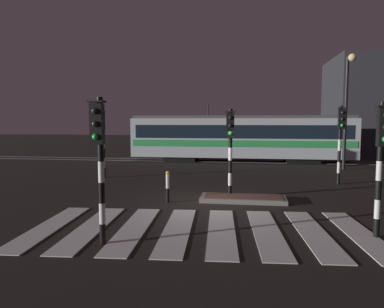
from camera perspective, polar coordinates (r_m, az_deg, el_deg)
name	(u,v)px	position (r m, az deg, el deg)	size (l,w,h in m)	color
ground_plane	(210,204)	(12.34, 2.93, -8.08)	(120.00, 120.00, 0.00)	black
rail_near	(228,162)	(24.80, 5.74, -1.32)	(80.00, 0.12, 0.03)	#59595E
rail_far	(229,160)	(26.23, 5.89, -0.96)	(80.00, 0.12, 0.03)	#59595E
crosswalk_zebra	(199,230)	(9.50, 1.18, -12.10)	(9.10, 4.74, 0.02)	silver
traffic_island	(243,199)	(12.93, 8.17, -7.10)	(3.02, 1.14, 0.18)	slate
traffic_light_median_centre	(230,140)	(13.02, 6.16, 2.28)	(0.36, 0.42, 3.30)	black
traffic_light_corner_near_right	(382,149)	(9.58, 28.14, 0.68)	(0.36, 0.42, 3.31)	black
traffic_light_kerb_mid_left	(99,149)	(8.24, -14.67, 0.85)	(0.36, 0.42, 3.39)	black
traffic_light_corner_far_right	(341,133)	(17.21, 22.73, 3.18)	(0.36, 0.42, 3.55)	black
traffic_light_corner_far_left	(103,133)	(18.29, -14.14, 3.33)	(0.36, 0.42, 3.46)	black
street_lamp_trackside_right	(347,97)	(22.51, 23.67, 8.33)	(0.44, 1.21, 6.58)	black
tram	(240,137)	(25.35, 7.78, 2.73)	(15.49, 2.58, 4.15)	#B2BCC1
bollard_island_edge	(168,187)	(12.56, -3.93, -5.24)	(0.12, 0.12, 1.11)	black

